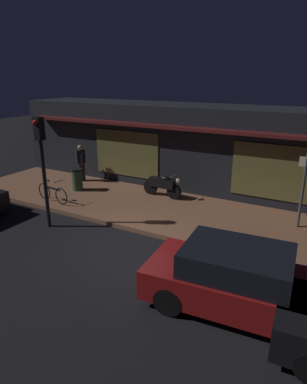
% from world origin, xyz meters
% --- Properties ---
extents(ground_plane, '(60.00, 60.00, 0.00)m').
position_xyz_m(ground_plane, '(0.00, 0.00, 0.00)').
color(ground_plane, black).
extents(sidewalk_slab, '(18.00, 4.00, 0.15)m').
position_xyz_m(sidewalk_slab, '(0.00, 3.00, 0.07)').
color(sidewalk_slab, brown).
rests_on(sidewalk_slab, ground_plane).
extents(storefront_building, '(18.00, 3.30, 3.60)m').
position_xyz_m(storefront_building, '(0.00, 6.39, 1.80)').
color(storefront_building, black).
rests_on(storefront_building, ground_plane).
extents(motorcycle, '(1.70, 0.55, 0.97)m').
position_xyz_m(motorcycle, '(-0.92, 4.13, 0.65)').
color(motorcycle, black).
rests_on(motorcycle, sidewalk_slab).
extents(bicycle_parked, '(1.65, 0.42, 0.91)m').
position_xyz_m(bicycle_parked, '(-4.34, 1.54, 0.51)').
color(bicycle_parked, black).
rests_on(bicycle_parked, sidewalk_slab).
extents(person_photographer, '(0.54, 0.44, 1.67)m').
position_xyz_m(person_photographer, '(-5.23, 4.28, 1.03)').
color(person_photographer, '#28232D').
rests_on(person_photographer, sidewalk_slab).
extents(sign_post, '(0.44, 0.09, 2.40)m').
position_xyz_m(sign_post, '(4.23, 3.69, 1.51)').
color(sign_post, '#47474C').
rests_on(sign_post, sidewalk_slab).
extents(trash_bin, '(0.48, 0.48, 0.93)m').
position_xyz_m(trash_bin, '(-4.49, 3.11, 0.62)').
color(trash_bin, '#2D4C33').
rests_on(trash_bin, sidewalk_slab).
extents(traffic_light_pole, '(0.24, 0.33, 3.60)m').
position_xyz_m(traffic_light_pole, '(-3.05, 0.03, 2.48)').
color(traffic_light_pole, black).
rests_on(traffic_light_pole, ground_plane).
extents(parked_car_far, '(4.22, 2.07, 1.42)m').
position_xyz_m(parked_car_far, '(3.67, -1.10, 0.70)').
color(parked_car_far, black).
rests_on(parked_car_far, ground_plane).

